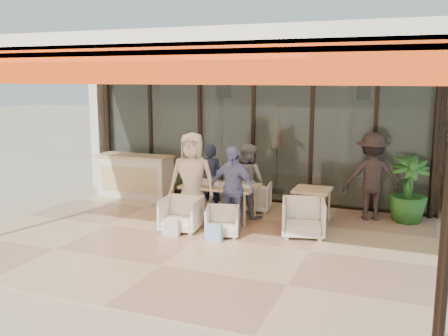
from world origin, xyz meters
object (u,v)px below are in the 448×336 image
object	(u,v)px
dining_table	(220,187)
chair_far_left	(219,194)
side_chair	(303,216)
diner_periwinkle	(232,188)
diner_navy	(210,179)
side_table	(312,194)
chair_near_right	(222,220)
host_counter	(135,176)
diner_grey	(247,180)
chair_near_left	(181,213)
chair_far_right	(255,195)
potted_palm	(408,190)
standing_woman	(372,177)
diner_cream	(192,179)

from	to	relation	value
dining_table	chair_far_left	distance (m)	1.10
side_chair	diner_periwinkle	bearing A→B (deg)	166.25
diner_navy	side_table	size ratio (longest dim) A/B	2.01
diner_navy	chair_near_right	bearing A→B (deg)	104.66
host_counter	dining_table	bearing A→B (deg)	-22.09
chair_far_left	diner_grey	xyz separation A→B (m)	(0.84, -0.50, 0.46)
chair_far_left	diner_grey	bearing A→B (deg)	142.72
chair_near_left	chair_near_right	world-z (taller)	chair_near_left
chair_near_left	diner_navy	world-z (taller)	diner_navy
chair_far_right	chair_near_right	size ratio (longest dim) A/B	1.13
side_table	chair_far_right	bearing A→B (deg)	155.15
chair_near_left	diner_navy	bearing A→B (deg)	83.53
potted_palm	side_table	bearing A→B (deg)	-152.35
diner_navy	standing_woman	world-z (taller)	standing_woman
diner_navy	diner_cream	size ratio (longest dim) A/B	0.82
dining_table	chair_far_right	distance (m)	1.09
host_counter	side_table	distance (m)	4.54
chair_far_right	standing_woman	world-z (taller)	standing_woman
diner_periwinkle	side_chair	world-z (taller)	diner_periwinkle
chair_far_left	side_table	size ratio (longest dim) A/B	0.85
standing_woman	diner_navy	bearing A→B (deg)	-2.81
chair_near_left	diner_periwinkle	bearing A→B (deg)	24.29
host_counter	diner_periwinkle	world-z (taller)	diner_periwinkle
diner_grey	diner_cream	world-z (taller)	diner_cream
chair_near_right	chair_far_right	bearing A→B (deg)	72.75
diner_periwinkle	chair_near_right	bearing A→B (deg)	-79.45
chair_far_right	chair_near_left	size ratio (longest dim) A/B	0.95
host_counter	chair_near_left	xyz separation A→B (m)	(2.25, -2.04, -0.17)
chair_far_right	diner_grey	size ratio (longest dim) A/B	0.44
diner_navy	diner_grey	bearing A→B (deg)	163.70
standing_woman	potted_palm	distance (m)	0.75
potted_palm	chair_far_left	bearing A→B (deg)	-176.11
diner_periwinkle	chair_far_left	bearing A→B (deg)	131.51
potted_palm	dining_table	bearing A→B (deg)	-161.09
host_counter	diner_cream	size ratio (longest dim) A/B	1.01
chair_near_left	diner_periwinkle	size ratio (longest dim) A/B	0.45
diner_grey	diner_cream	xyz separation A→B (m)	(-0.84, -0.90, 0.14)
dining_table	diner_periwinkle	world-z (taller)	diner_periwinkle
diner_periwinkle	side_chair	size ratio (longest dim) A/B	2.07
chair_near_right	side_table	world-z (taller)	side_table
host_counter	dining_table	size ratio (longest dim) A/B	1.23
standing_woman	chair_far_left	bearing A→B (deg)	-11.44
diner_navy	potted_palm	xyz separation A→B (m)	(3.96, 0.77, -0.08)
chair_near_left	standing_woman	bearing A→B (deg)	26.37
standing_woman	potted_palm	bearing A→B (deg)	170.92
side_table	diner_periwinkle	bearing A→B (deg)	-151.17
chair_far_left	chair_near_left	distance (m)	1.90
chair_near_right	diner_navy	size ratio (longest dim) A/B	0.41
side_table	host_counter	bearing A→B (deg)	170.13
chair_far_left	chair_near_right	world-z (taller)	chair_far_left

